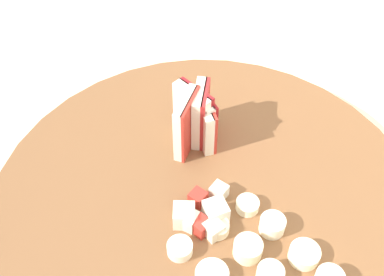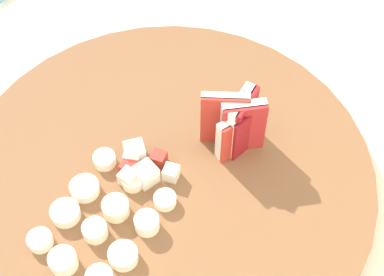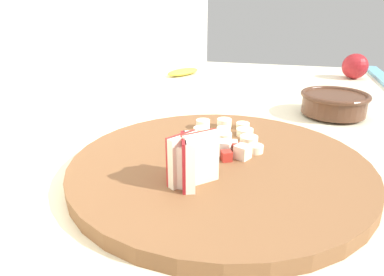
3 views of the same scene
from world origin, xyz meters
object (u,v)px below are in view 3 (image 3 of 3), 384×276
object	(u,v)px
banana_slice_rows	(224,134)
ceramic_bowl	(334,103)
whole_apple	(355,66)
apple_dice_pile	(232,150)
apple_wedge_fan	(188,160)
cutting_board	(219,166)
banana_peel	(183,72)

from	to	relation	value
banana_slice_rows	ceramic_bowl	world-z (taller)	ceramic_bowl
ceramic_bowl	whole_apple	bearing A→B (deg)	-14.21
apple_dice_pile	whole_apple	size ratio (longest dim) A/B	0.84
apple_wedge_fan	ceramic_bowl	size ratio (longest dim) A/B	0.47
cutting_board	banana_peel	size ratio (longest dim) A/B	3.24
apple_wedge_fan	ceramic_bowl	world-z (taller)	apple_wedge_fan
whole_apple	apple_wedge_fan	bearing A→B (deg)	158.50
apple_dice_pile	banana_peel	bearing A→B (deg)	21.76
cutting_board	apple_dice_pile	bearing A→B (deg)	-38.52
banana_slice_rows	whole_apple	world-z (taller)	whole_apple
cutting_board	banana_slice_rows	size ratio (longest dim) A/B	3.13
apple_dice_pile	ceramic_bowl	distance (m)	0.35
apple_wedge_fan	ceramic_bowl	bearing A→B (deg)	-28.45
cutting_board	apple_wedge_fan	xyz separation A→B (m)	(-0.08, 0.03, 0.04)
apple_dice_pile	whole_apple	distance (m)	0.78
apple_wedge_fan	banana_slice_rows	world-z (taller)	apple_wedge_fan
cutting_board	ceramic_bowl	distance (m)	0.37
ceramic_bowl	banana_peel	distance (m)	0.55
ceramic_bowl	apple_dice_pile	bearing A→B (deg)	150.16
ceramic_bowl	whole_apple	xyz separation A→B (m)	(0.42, -0.11, 0.01)
cutting_board	banana_slice_rows	distance (m)	0.09
banana_slice_rows	whole_apple	distance (m)	0.72
cutting_board	ceramic_bowl	xyz separation A→B (m)	(0.32, -0.19, 0.02)
ceramic_bowl	whole_apple	distance (m)	0.43
apple_wedge_fan	whole_apple	bearing A→B (deg)	-21.50
banana_slice_rows	whole_apple	bearing A→B (deg)	-24.88
apple_dice_pile	ceramic_bowl	bearing A→B (deg)	-29.84
cutting_board	apple_dice_pile	world-z (taller)	apple_dice_pile
banana_slice_rows	apple_dice_pile	bearing A→B (deg)	-161.65
apple_wedge_fan	whole_apple	size ratio (longest dim) A/B	0.85
banana_peel	whole_apple	distance (m)	0.54
cutting_board	whole_apple	bearing A→B (deg)	-21.71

